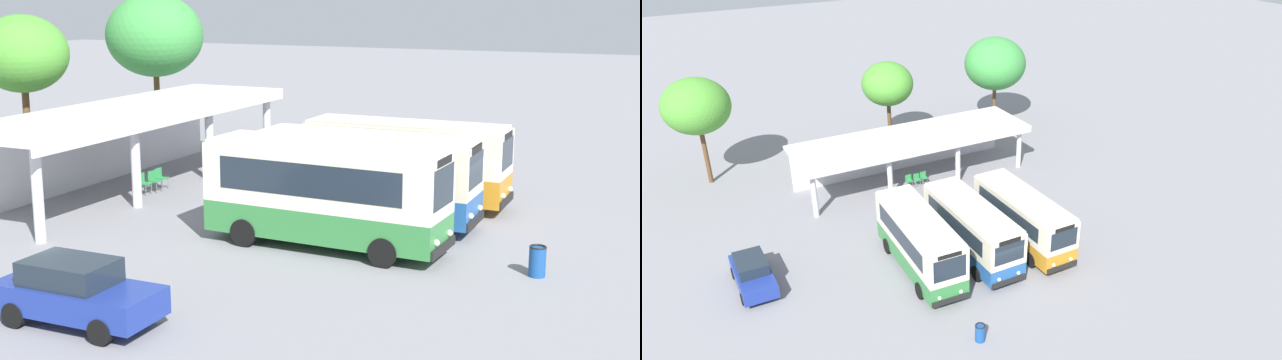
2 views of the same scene
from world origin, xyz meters
The scene contains 12 objects.
ground_plane centered at (0.00, 0.00, 0.00)m, with size 180.00×180.00×0.00m, color gray.
city_bus_nearest_orange centered at (-3.40, 3.05, 1.87)m, with size 2.49×7.91×3.39m.
city_bus_second_in_row centered at (-0.15, 2.99, 1.76)m, with size 2.36×7.90×3.18m.
city_bus_middle_cream centered at (3.10, 2.64, 1.76)m, with size 2.29×7.81×3.17m.
parked_car_flank centered at (-11.79, 5.93, 0.83)m, with size 1.85×4.18×1.62m.
terminal_canopy centered at (1.11, 14.28, 2.60)m, with size 16.92×5.04×3.40m.
waiting_chair_end_by_column centered at (0.31, 12.73, 0.52)m, with size 0.46×0.46×0.86m.
waiting_chair_second_from_end centered at (0.88, 12.61, 0.52)m, with size 0.46×0.46×0.86m.
waiting_chair_middle_seat centered at (1.44, 12.69, 0.52)m, with size 0.46×0.46×0.86m.
roadside_tree_behind_canopy centered at (2.07, 20.20, 5.25)m, with size 4.05×4.05×6.99m.
roadside_tree_east_of_canopy centered at (11.92, 20.09, 5.62)m, with size 5.25×5.25×7.86m.
litter_bin_apron centered at (-3.45, -3.59, 0.46)m, with size 0.49×0.49×0.90m.
Camera 1 is at (-27.51, -7.78, 7.98)m, focal length 48.69 mm.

